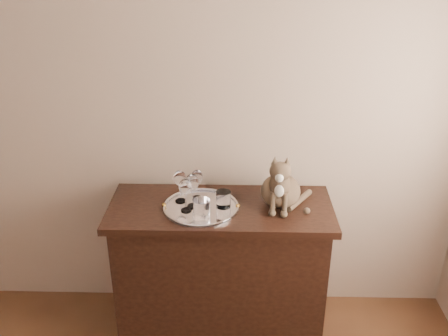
# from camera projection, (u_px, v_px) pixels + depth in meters

# --- Properties ---
(wall_back) EXTENTS (4.00, 0.10, 2.70)m
(wall_back) POSITION_uv_depth(u_px,v_px,m) (113.00, 97.00, 2.74)
(wall_back) COLOR tan
(wall_back) RESTS_ON ground
(sideboard) EXTENTS (1.20, 0.50, 0.85)m
(sideboard) POSITION_uv_depth(u_px,v_px,m) (221.00, 271.00, 2.84)
(sideboard) COLOR black
(sideboard) RESTS_ON ground
(tray) EXTENTS (0.40, 0.40, 0.01)m
(tray) POSITION_uv_depth(u_px,v_px,m) (201.00, 208.00, 2.63)
(tray) COLOR silver
(tray) RESTS_ON sideboard
(wine_glass_a) EXTENTS (0.07, 0.07, 0.18)m
(wine_glass_a) POSITION_uv_depth(u_px,v_px,m) (180.00, 186.00, 2.65)
(wine_glass_a) COLOR white
(wine_glass_a) RESTS_ON tray
(wine_glass_b) EXTENTS (0.06, 0.06, 0.17)m
(wine_glass_b) POSITION_uv_depth(u_px,v_px,m) (197.00, 184.00, 2.69)
(wine_glass_b) COLOR white
(wine_glass_b) RESTS_ON tray
(wine_glass_c) EXTENTS (0.07, 0.07, 0.18)m
(wine_glass_c) POSITION_uv_depth(u_px,v_px,m) (186.00, 195.00, 2.56)
(wine_glass_c) COLOR white
(wine_glass_c) RESTS_ON tray
(wine_glass_d) EXTENTS (0.07, 0.07, 0.19)m
(wine_glass_d) POSITION_uv_depth(u_px,v_px,m) (192.00, 191.00, 2.60)
(wine_glass_d) COLOR white
(wine_glass_d) RESTS_ON tray
(tumbler_b) EXTENTS (0.09, 0.09, 0.10)m
(tumbler_b) POSITION_uv_depth(u_px,v_px,m) (202.00, 209.00, 2.52)
(tumbler_b) COLOR white
(tumbler_b) RESTS_ON tray
(tumbler_c) EXTENTS (0.08, 0.08, 0.09)m
(tumbler_c) POSITION_uv_depth(u_px,v_px,m) (223.00, 199.00, 2.62)
(tumbler_c) COLOR silver
(tumbler_c) RESTS_ON tray
(cat) EXTENTS (0.37, 0.35, 0.33)m
(cat) POSITION_uv_depth(u_px,v_px,m) (281.00, 177.00, 2.61)
(cat) COLOR #4E3C2F
(cat) RESTS_ON sideboard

